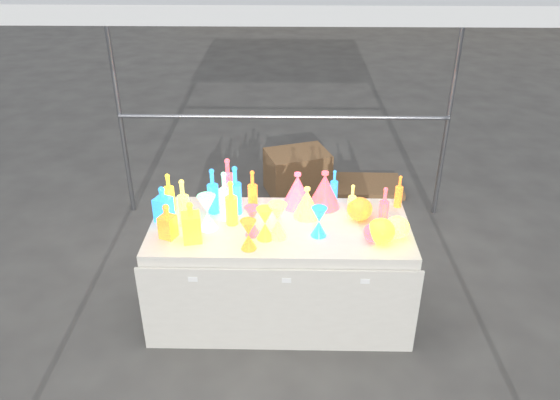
{
  "coord_description": "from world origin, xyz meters",
  "views": [
    {
      "loc": [
        0.06,
        -3.22,
        2.73
      ],
      "look_at": [
        0.0,
        0.0,
        0.95
      ],
      "focal_mm": 35.0,
      "sensor_mm": 36.0,
      "label": 1
    }
  ],
  "objects_px": {
    "bottle_0": "(169,192)",
    "display_table": "(280,270)",
    "globe_0": "(381,232)",
    "lampshade_0": "(227,189)",
    "hourglass_0": "(248,235)",
    "cardboard_box_closed": "(297,172)",
    "decanter_0": "(191,222)"
  },
  "relations": [
    {
      "from": "cardboard_box_closed",
      "to": "hourglass_0",
      "type": "bearing_deg",
      "value": -117.86
    },
    {
      "from": "cardboard_box_closed",
      "to": "display_table",
      "type": "bearing_deg",
      "value": -113.4
    },
    {
      "from": "globe_0",
      "to": "lampshade_0",
      "type": "xyz_separation_m",
      "value": [
        -1.06,
        0.47,
        0.06
      ]
    },
    {
      "from": "globe_0",
      "to": "cardboard_box_closed",
      "type": "bearing_deg",
      "value": 103.8
    },
    {
      "from": "decanter_0",
      "to": "hourglass_0",
      "type": "distance_m",
      "value": 0.39
    },
    {
      "from": "cardboard_box_closed",
      "to": "decanter_0",
      "type": "relative_size",
      "value": 2.16
    },
    {
      "from": "lampshade_0",
      "to": "globe_0",
      "type": "bearing_deg",
      "value": -41.99
    },
    {
      "from": "hourglass_0",
      "to": "globe_0",
      "type": "xyz_separation_m",
      "value": [
        0.86,
        0.1,
        -0.03
      ]
    },
    {
      "from": "decanter_0",
      "to": "cardboard_box_closed",
      "type": "bearing_deg",
      "value": 58.96
    },
    {
      "from": "display_table",
      "to": "decanter_0",
      "type": "xyz_separation_m",
      "value": [
        -0.57,
        -0.19,
        0.52
      ]
    },
    {
      "from": "globe_0",
      "to": "lampshade_0",
      "type": "bearing_deg",
      "value": 155.87
    },
    {
      "from": "bottle_0",
      "to": "display_table",
      "type": "bearing_deg",
      "value": -14.8
    },
    {
      "from": "display_table",
      "to": "globe_0",
      "type": "bearing_deg",
      "value": -15.44
    },
    {
      "from": "display_table",
      "to": "cardboard_box_closed",
      "type": "bearing_deg",
      "value": 85.77
    },
    {
      "from": "hourglass_0",
      "to": "cardboard_box_closed",
      "type": "bearing_deg",
      "value": 81.31
    },
    {
      "from": "display_table",
      "to": "decanter_0",
      "type": "relative_size",
      "value": 6.43
    },
    {
      "from": "display_table",
      "to": "hourglass_0",
      "type": "distance_m",
      "value": 0.59
    },
    {
      "from": "cardboard_box_closed",
      "to": "lampshade_0",
      "type": "distance_m",
      "value": 1.86
    },
    {
      "from": "bottle_0",
      "to": "globe_0",
      "type": "relative_size",
      "value": 1.57
    },
    {
      "from": "cardboard_box_closed",
      "to": "globe_0",
      "type": "xyz_separation_m",
      "value": [
        0.52,
        -2.12,
        0.6
      ]
    },
    {
      "from": "cardboard_box_closed",
      "to": "decanter_0",
      "type": "height_order",
      "value": "decanter_0"
    },
    {
      "from": "display_table",
      "to": "hourglass_0",
      "type": "relative_size",
      "value": 8.87
    },
    {
      "from": "hourglass_0",
      "to": "globe_0",
      "type": "bearing_deg",
      "value": 6.33
    },
    {
      "from": "cardboard_box_closed",
      "to": "lampshade_0",
      "type": "height_order",
      "value": "lampshade_0"
    },
    {
      "from": "bottle_0",
      "to": "lampshade_0",
      "type": "xyz_separation_m",
      "value": [
        0.41,
        0.08,
        -0.02
      ]
    },
    {
      "from": "globe_0",
      "to": "display_table",
      "type": "bearing_deg",
      "value": 164.56
    },
    {
      "from": "decanter_0",
      "to": "display_table",
      "type": "bearing_deg",
      "value": 6.08
    },
    {
      "from": "cardboard_box_closed",
      "to": "bottle_0",
      "type": "bearing_deg",
      "value": -137.74
    },
    {
      "from": "display_table",
      "to": "decanter_0",
      "type": "height_order",
      "value": "decanter_0"
    },
    {
      "from": "bottle_0",
      "to": "globe_0",
      "type": "distance_m",
      "value": 1.52
    },
    {
      "from": "decanter_0",
      "to": "globe_0",
      "type": "distance_m",
      "value": 1.24
    },
    {
      "from": "bottle_0",
      "to": "globe_0",
      "type": "height_order",
      "value": "bottle_0"
    }
  ]
}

